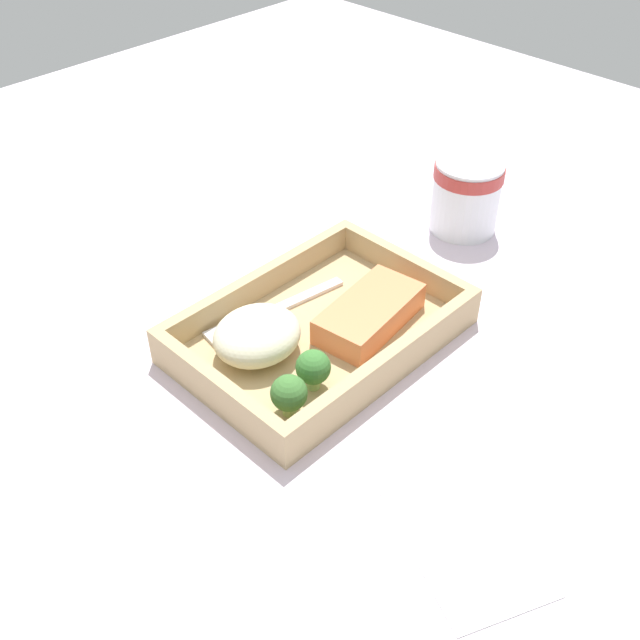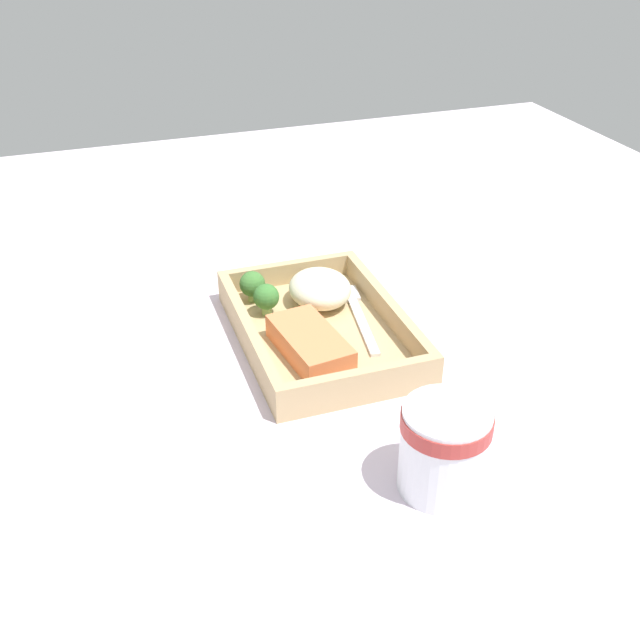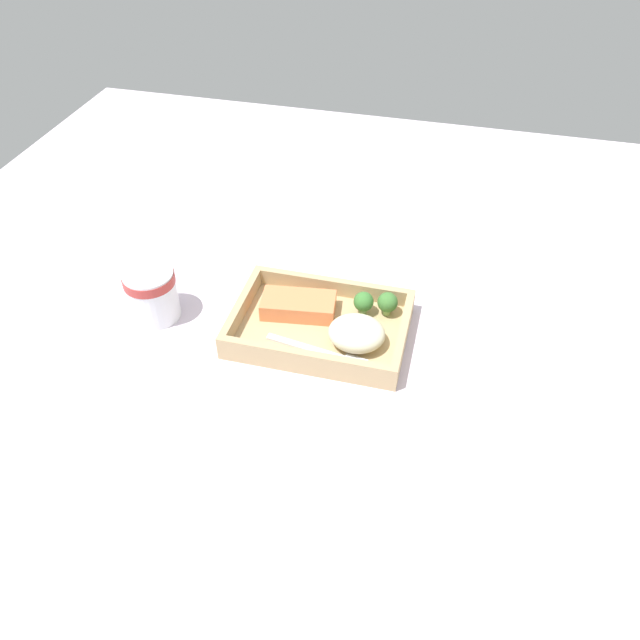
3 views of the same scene
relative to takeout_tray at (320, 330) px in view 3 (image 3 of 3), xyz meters
The scene contains 10 objects.
ground_plane 1.60cm from the takeout_tray, ahead, with size 160.00×160.00×2.00cm, color silver.
takeout_tray is the anchor object (origin of this frame).
tray_rim 2.00cm from the takeout_tray, ahead, with size 26.58×18.33×2.81cm.
salmon_fillet 5.29cm from the takeout_tray, 147.69° to the left, with size 11.46×5.73×2.75cm, color #EE804E.
mashed_potatoes 6.99cm from the takeout_tray, 18.97° to the right, with size 8.50×7.60×4.14cm, color beige.
broccoli_floret_1 11.32cm from the takeout_tray, 30.76° to the left, with size 3.19×3.19×3.98cm.
broccoli_floret_2 8.05cm from the takeout_tray, 40.00° to the left, with size 3.14×3.14×3.97cm.
fork 5.82cm from the takeout_tray, 72.19° to the right, with size 15.86×4.10×0.44cm.
paper_cup 26.78cm from the takeout_tray, behind, with size 7.96×7.96×8.55cm.
receipt_slip 24.14cm from the takeout_tray, 70.44° to the left, with size 8.50×14.65×0.24cm, color white.
Camera 3 is at (17.27, -68.30, 66.22)cm, focal length 35.00 mm.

